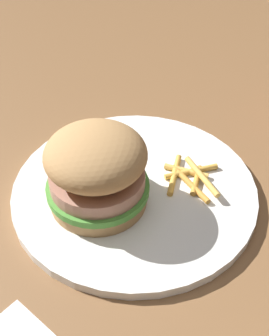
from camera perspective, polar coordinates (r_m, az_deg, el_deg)
The scene contains 4 objects.
ground_plane at distance 0.54m, azimuth 2.35°, elevation -3.31°, with size 1.60×1.60×0.00m, color brown.
plate at distance 0.54m, azimuth -0.00°, elevation -2.84°, with size 0.29×0.29×0.01m, color white.
sandwich at distance 0.49m, azimuth -4.76°, elevation -0.24°, with size 0.11×0.11×0.09m.
fries_pile at distance 0.54m, azimuth 6.92°, elevation -1.03°, with size 0.07×0.08×0.01m.
Camera 1 is at (0.36, 0.13, 0.39)m, focal length 48.86 mm.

